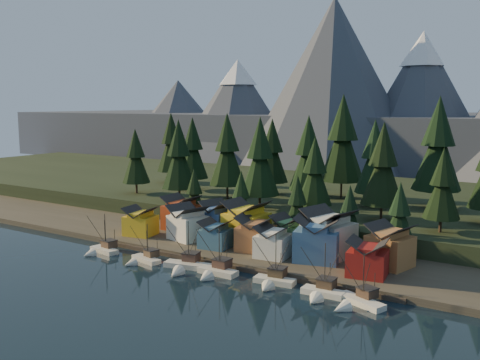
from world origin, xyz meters
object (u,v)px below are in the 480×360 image
Objects in this scene: boat_3 at (215,265)px; house_back_0 at (181,212)px; house_front_1 at (188,221)px; boat_0 at (101,245)px; boat_2 at (185,260)px; boat_1 at (143,254)px; boat_5 at (322,285)px; boat_6 at (357,295)px; house_back_1 at (220,218)px; house_front_0 at (140,220)px; boat_4 at (273,274)px.

house_back_0 is at bearing 139.95° from boat_3.
house_front_1 is 11.47m from house_back_0.
house_back_0 is (4.71, 25.52, 4.32)m from boat_0.
boat_3 is (8.06, 0.18, 0.21)m from boat_2.
house_front_1 reaches higher than boat_1.
boat_5 reaches higher than boat_6.
boat_6 is (65.22, 0.85, -0.18)m from boat_0.
boat_6 is 1.03× the size of house_front_1.
boat_0 is at bearing -111.27° from house_back_1.
boat_1 is at bearing -72.68° from house_front_1.
house_back_0 is (-53.27, 23.90, 4.17)m from boat_5.
boat_0 is 0.95× the size of boat_5.
boat_2 is at bearing -178.51° from boat_3.
boat_5 is at bearing -10.66° from boat_2.
house_back_1 reaches higher than boat_3.
house_back_1 reaches higher than boat_6.
house_back_0 reaches higher than house_front_0.
boat_6 is at bearing -21.00° from house_front_0.
house_front_0 is 12.19m from house_back_0.
boat_3 is 36.60m from house_front_0.
house_front_1 is at bearing -176.90° from boat_6.
house_front_1 is at bearing 149.16° from boat_4.
boat_3 is (33.63, 1.02, 0.20)m from boat_0.
boat_3 is at bearing -42.52° from house_back_1.
house_back_0 is 0.92× the size of house_back_1.
house_front_1 is 1.10× the size of house_back_0.
house_front_0 is at bearing -170.65° from boat_6.
boat_3 reaches higher than boat_4.
boat_5 is at bearing -165.03° from boat_6.
boat_5 is 1.20× the size of house_back_0.
house_front_1 is at bearing 62.11° from boat_0.
house_back_0 is at bearing 118.15° from boat_2.
boat_1 is at bearing -70.39° from house_back_0.
boat_0 is 1.13× the size of house_back_0.
boat_5 is at bearing 10.23° from boat_0.
boat_4 is 48.28m from house_back_0.
boat_1 is 33.10m from boat_4.
house_back_0 is at bearing 152.14° from house_front_1.
boat_2 reaches higher than house_front_0.
house_back_1 is (13.53, -0.50, -0.07)m from house_back_0.
boat_5 is at bearing 15.26° from boat_1.
boat_0 is 65.23m from boat_6.
boat_2 reaches higher than boat_0.
boat_3 is 13.37m from boat_4.
house_front_1 is at bearing 140.99° from boat_3.
boat_2 reaches higher than boat_6.
boat_1 is at bearing -176.29° from boat_3.
house_back_0 is (-9.22, 25.70, 4.59)m from boat_1.
house_back_0 is at bearing 154.40° from boat_5.
boat_0 is 13.93m from boat_1.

